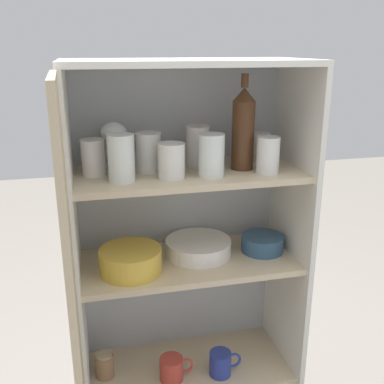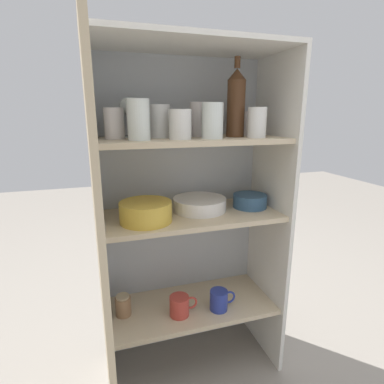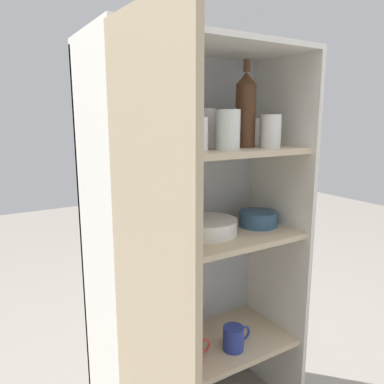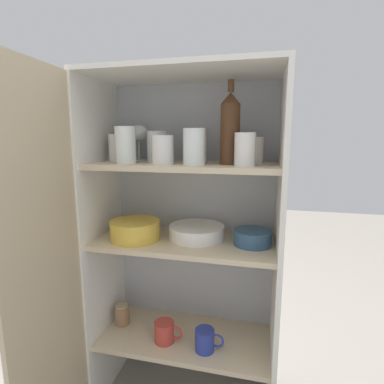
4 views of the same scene
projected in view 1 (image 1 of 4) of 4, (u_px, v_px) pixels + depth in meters
The scene contains 24 objects.
cupboard_back_panel at pixel (178, 252), 1.70m from camera, with size 0.75×0.02×1.37m, color #B2B7BC.
cupboard_side_left at pixel (79, 286), 1.46m from camera, with size 0.02×0.36×1.37m, color white.
cupboard_side_right at pixel (287, 262), 1.62m from camera, with size 0.02×0.36×1.37m, color white.
cupboard_top_panel at pixel (188, 62), 1.32m from camera, with size 0.75×0.36×0.02m, color white.
shelf_board_lower at pixel (189, 367), 1.66m from camera, with size 0.71×0.32×0.02m, color beige.
shelf_board_middle at pixel (189, 262), 1.53m from camera, with size 0.71×0.32×0.02m, color beige.
shelf_board_upper at pixel (188, 174), 1.43m from camera, with size 0.71×0.32×0.02m, color beige.
cupboard_door at pixel (78, 358), 1.12m from camera, with size 0.03×0.37×1.37m.
tumbler_glass_0 at pixel (198, 147), 1.46m from camera, with size 0.08×0.08×0.13m.
tumbler_glass_1 at pixel (259, 147), 1.53m from camera, with size 0.07×0.07×0.10m.
tumbler_glass_2 at pixel (121, 158), 1.30m from camera, with size 0.08×0.08×0.14m.
tumbler_glass_3 at pixel (171, 161), 1.34m from camera, with size 0.08×0.08×0.11m.
tumbler_glass_4 at pixel (211, 155), 1.35m from camera, with size 0.08×0.08×0.13m.
tumbler_glass_5 at pixel (268, 155), 1.39m from camera, with size 0.07×0.07×0.11m.
tumbler_glass_6 at pixel (93, 157), 1.36m from camera, with size 0.07×0.07×0.11m.
tumbler_glass_7 at pixel (149, 152), 1.41m from camera, with size 0.08×0.08×0.12m.
wine_glass_0 at pixel (114, 135), 1.42m from camera, with size 0.08×0.08×0.15m.
wine_bottle at pixel (243, 128), 1.41m from camera, with size 0.07×0.07×0.30m.
plate_stack_white at pixel (198, 247), 1.55m from camera, with size 0.23×0.23×0.05m.
mixing_bowl_large at pixel (131, 260), 1.43m from camera, with size 0.20×0.20×0.08m.
serving_bowl_small at pixel (262, 242), 1.58m from camera, with size 0.15×0.15×0.06m.
coffee_mug_primary at pixel (221, 363), 1.60m from camera, with size 0.12×0.08×0.09m.
coffee_mug_extra_1 at pixel (172, 369), 1.57m from camera, with size 0.12×0.08×0.09m.
storage_jar at pixel (105, 365), 1.59m from camera, with size 0.07×0.07×0.09m.
Camera 1 is at (-0.31, -1.18, 1.43)m, focal length 42.00 mm.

